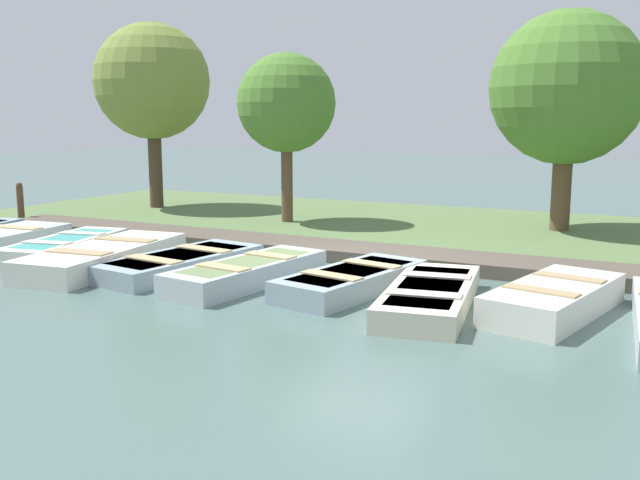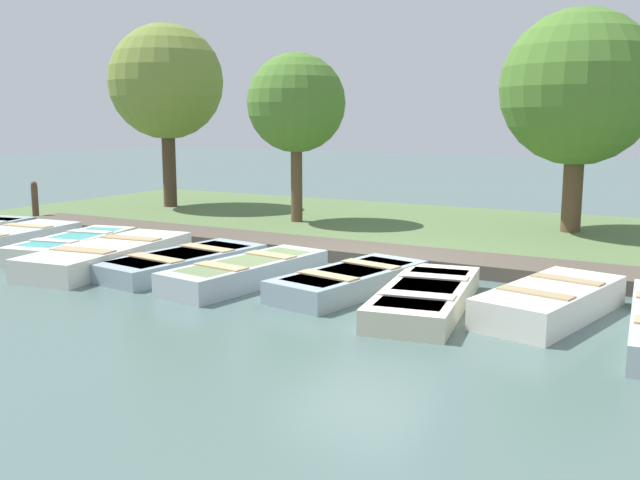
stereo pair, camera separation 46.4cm
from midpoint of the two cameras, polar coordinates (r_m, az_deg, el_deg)
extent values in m
plane|color=#4C6660|center=(12.13, 1.67, -2.77)|extent=(80.00, 80.00, 0.00)
cube|color=#567042|center=(16.70, 9.07, 0.77)|extent=(8.00, 24.00, 0.12)
cube|color=#51473D|center=(13.23, 4.02, -1.21)|extent=(1.24, 18.73, 0.24)
cube|color=tan|center=(16.03, -23.89, 0.93)|extent=(0.43, 1.16, 0.03)
cube|color=silver|center=(14.59, -20.57, -0.56)|extent=(3.07, 1.59, 0.35)
cube|color=teal|center=(14.56, -20.61, 0.07)|extent=(2.51, 1.26, 0.03)
cube|color=beige|center=(14.12, -21.92, -0.18)|extent=(0.48, 0.97, 0.03)
cube|color=beige|center=(15.01, -19.39, 0.52)|extent=(0.48, 0.97, 0.03)
cube|color=silver|center=(13.25, -17.86, -1.30)|extent=(3.63, 1.68, 0.39)
cube|color=#4C709E|center=(13.22, -17.90, -0.53)|extent=(2.97, 1.33, 0.03)
cube|color=tan|center=(12.70, -19.74, -0.90)|extent=(0.49, 1.18, 0.03)
cube|color=tan|center=(13.74, -16.22, 0.05)|extent=(0.49, 1.18, 0.03)
cube|color=#8C9EA8|center=(12.55, -12.22, -1.84)|extent=(3.23, 1.61, 0.31)
cube|color=teal|center=(12.52, -12.24, -1.19)|extent=(2.64, 1.28, 0.03)
cube|color=tan|center=(12.13, -14.27, -1.50)|extent=(0.45, 1.15, 0.03)
cube|color=tan|center=(12.92, -10.35, -0.68)|extent=(0.45, 1.15, 0.03)
cube|color=#B2BCC1|center=(11.49, -6.99, -2.61)|extent=(3.16, 1.38, 0.36)
cube|color=#6B7F51|center=(11.46, -7.01, -1.79)|extent=(2.59, 1.09, 0.03)
cube|color=tan|center=(11.03, -9.01, -2.14)|extent=(0.42, 0.94, 0.03)
cube|color=tan|center=(11.88, -5.15, -1.21)|extent=(0.42, 0.94, 0.03)
cube|color=#8C9EA8|center=(10.91, 1.36, -3.29)|extent=(2.94, 1.56, 0.34)
cube|color=#4C709E|center=(10.87, 1.37, -2.49)|extent=(2.40, 1.24, 0.03)
cube|color=tan|center=(10.45, -0.36, -2.84)|extent=(0.46, 1.01, 0.03)
cube|color=tan|center=(11.29, 2.97, -1.91)|extent=(0.46, 1.01, 0.03)
cube|color=beige|center=(10.09, 7.51, -4.49)|extent=(3.21, 1.58, 0.32)
cube|color=#994C33|center=(10.05, 7.52, -3.67)|extent=(2.63, 1.25, 0.03)
cube|color=beige|center=(9.49, 6.91, -4.31)|extent=(0.47, 1.03, 0.03)
cube|color=beige|center=(10.61, 8.08, -2.83)|extent=(0.47, 1.03, 0.03)
cube|color=silver|center=(10.09, 17.01, -4.57)|extent=(2.81, 1.59, 0.41)
cube|color=teal|center=(10.05, 17.06, -3.52)|extent=(2.30, 1.26, 0.03)
cube|color=tan|center=(9.59, 15.93, -3.91)|extent=(0.46, 1.00, 0.03)
cube|color=tan|center=(10.50, 18.12, -2.85)|extent=(0.46, 1.00, 0.03)
cylinder|color=brown|center=(19.10, -23.48, 2.50)|extent=(0.16, 0.16, 0.97)
sphere|color=brown|center=(19.04, -23.58, 4.03)|extent=(0.15, 0.15, 0.15)
cylinder|color=#4C3828|center=(20.80, -13.67, 6.01)|extent=(0.38, 0.38, 2.75)
sphere|color=olive|center=(20.78, -13.92, 12.23)|extent=(3.19, 3.19, 3.19)
cylinder|color=brown|center=(17.39, -3.43, 4.90)|extent=(0.28, 0.28, 2.33)
sphere|color=#4C7A2D|center=(17.33, -3.49, 10.90)|extent=(2.37, 2.37, 2.37)
cylinder|color=brown|center=(16.82, 18.02, 4.32)|extent=(0.43, 0.43, 2.35)
sphere|color=#4C7A2D|center=(16.77, 18.40, 11.48)|extent=(3.37, 3.37, 3.37)
camera|label=1|loc=(0.23, -91.14, -0.19)|focal=40.00mm
camera|label=2|loc=(0.23, 88.86, 0.19)|focal=40.00mm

